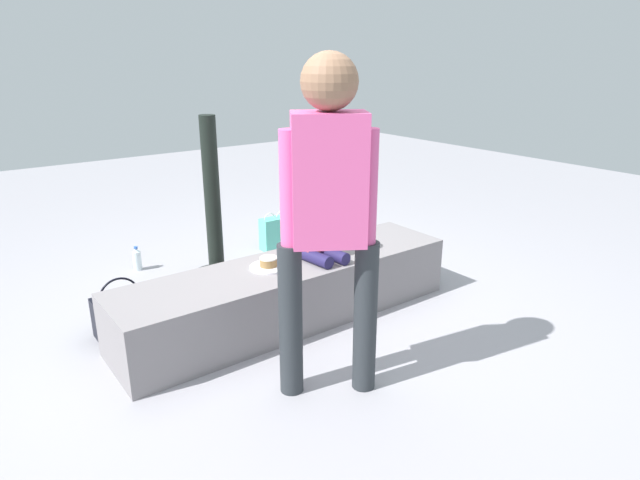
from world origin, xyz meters
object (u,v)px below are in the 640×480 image
child_seated (315,224)px  water_bottle_near_gift (137,259)px  gift_bag (276,233)px  adult_standing (329,202)px  party_cup_red (309,239)px  cake_plate (269,264)px  handbag_black_leather (122,314)px  cake_box_white (212,294)px

child_seated → water_bottle_near_gift: size_ratio=2.63×
child_seated → gift_bag: child_seated is taller
gift_bag → adult_standing: bearing=-115.3°
adult_standing → water_bottle_near_gift: adult_standing is taller
water_bottle_near_gift → party_cup_red: size_ratio=1.96×
water_bottle_near_gift → child_seated: bearing=-63.9°
cake_plate → party_cup_red: 1.48m
cake_plate → handbag_black_leather: bearing=150.6°
handbag_black_leather → gift_bag: bearing=24.9°
cake_plate → water_bottle_near_gift: size_ratio=1.22×
cake_box_white → water_bottle_near_gift: bearing=101.5°
child_seated → party_cup_red: size_ratio=5.16×
cake_plate → gift_bag: bearing=56.1°
adult_standing → cake_box_white: size_ratio=4.98×
water_bottle_near_gift → cake_box_white: bearing=-78.5°
child_seated → adult_standing: adult_standing is taller
water_bottle_near_gift → party_cup_red: (1.36, -0.30, -0.04)m
water_bottle_near_gift → party_cup_red: water_bottle_near_gift is taller
child_seated → adult_standing: (-0.44, -0.70, 0.36)m
gift_bag → handbag_black_leather: (-1.48, -0.69, -0.01)m
adult_standing → party_cup_red: adult_standing is taller
gift_bag → water_bottle_near_gift: (-1.08, 0.22, -0.05)m
party_cup_red → cake_plate: bearing=-134.7°
child_seated → party_cup_red: 1.36m
water_bottle_near_gift → handbag_black_leather: handbag_black_leather is taller
gift_bag → water_bottle_near_gift: gift_bag is taller
child_seated → water_bottle_near_gift: (-0.66, 1.35, -0.49)m
handbag_black_leather → cake_box_white: bearing=2.5°
gift_bag → handbag_black_leather: size_ratio=0.92×
child_seated → cake_plate: child_seated is taller
adult_standing → cake_box_white: adult_standing is taller
adult_standing → handbag_black_leather: bearing=118.3°
gift_bag → party_cup_red: 0.30m
party_cup_red → handbag_black_leather: bearing=-160.9°
adult_standing → cake_box_white: bearing=91.8°
adult_standing → child_seated: bearing=57.8°
cake_box_white → child_seated: bearing=-44.0°
gift_bag → water_bottle_near_gift: 1.11m
water_bottle_near_gift → cake_plate: bearing=-75.6°
child_seated → cake_box_white: size_ratio=1.56×
cake_box_white → handbag_black_leather: 0.58m
child_seated → gift_bag: bearing=69.4°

